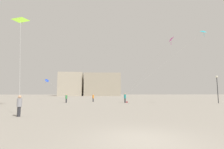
# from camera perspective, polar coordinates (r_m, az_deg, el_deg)

# --- Properties ---
(ground_plane) EXTENTS (300.00, 300.00, 0.00)m
(ground_plane) POSITION_cam_1_polar(r_m,az_deg,el_deg) (7.14, 10.71, -21.43)
(ground_plane) COLOR #9E9689
(person_in_teal) EXTENTS (0.38, 0.38, 1.77)m
(person_in_teal) POSITION_cam_1_polar(r_m,az_deg,el_deg) (30.23, 4.57, -8.02)
(person_in_teal) COLOR #2D2D33
(person_in_teal) RESTS_ON ground_plane
(person_in_orange) EXTENTS (0.34, 0.34, 1.58)m
(person_in_orange) POSITION_cam_1_polar(r_m,az_deg,el_deg) (33.48, -6.61, -8.01)
(person_in_orange) COLOR #2D2D33
(person_in_orange) RESTS_ON ground_plane
(person_in_grey) EXTENTS (0.36, 0.36, 1.67)m
(person_in_grey) POSITION_cam_1_polar(r_m,az_deg,el_deg) (14.92, -29.70, -9.19)
(person_in_grey) COLOR #2D2D33
(person_in_grey) RESTS_ON ground_plane
(person_in_green) EXTENTS (0.35, 0.35, 1.60)m
(person_in_green) POSITION_cam_1_polar(r_m,az_deg,el_deg) (31.28, -15.70, -7.91)
(person_in_green) COLOR #2D2D33
(person_in_green) RESTS_ON ground_plane
(kite_magenta_diamond) EXTENTS (5.78, 9.06, 8.35)m
(kite_magenta_diamond) POSITION_cam_1_polar(r_m,az_deg,el_deg) (24.64, 19.63, 11.22)
(kite_magenta_diamond) COLOR #D12899
(kite_cobalt_diamond) EXTENTS (8.31, 13.07, 4.17)m
(kite_cobalt_diamond) POSITION_cam_1_polar(r_m,az_deg,el_deg) (45.19, -21.73, -1.97)
(kite_cobalt_diamond) COLOR blue
(kite_cyan_diamond) EXTENTS (12.27, 6.53, 10.55)m
(kite_cyan_diamond) POSITION_cam_1_polar(r_m,az_deg,el_deg) (30.26, 28.95, 12.73)
(kite_cyan_diamond) COLOR #1EB2C6
(kite_lime_delta) EXTENTS (5.36, 8.65, 10.73)m
(kite_lime_delta) POSITION_cam_1_polar(r_m,az_deg,el_deg) (25.82, -29.37, 16.17)
(kite_lime_delta) COLOR #8CD12D
(building_left_hall) EXTENTS (13.54, 17.10, 13.03)m
(building_left_hall) POSITION_cam_1_polar(r_m,az_deg,el_deg) (98.60, -13.79, -3.44)
(building_left_hall) COLOR #B2A893
(building_left_hall) RESTS_ON ground_plane
(building_centre_hall) EXTENTS (20.42, 16.83, 12.54)m
(building_centre_hall) POSITION_cam_1_polar(r_m,az_deg,el_deg) (94.99, -3.24, -3.66)
(building_centre_hall) COLOR #A39984
(building_centre_hall) RESTS_ON ground_plane
(lamppost_east) EXTENTS (0.36, 0.36, 4.87)m
(lamppost_east) POSITION_cam_1_polar(r_m,az_deg,el_deg) (34.48, 32.91, -2.97)
(lamppost_east) COLOR #2D2D30
(lamppost_east) RESTS_ON ground_plane
(handbag_beside_flyer) EXTENTS (0.34, 0.18, 0.24)m
(handbag_beside_flyer) POSITION_cam_1_polar(r_m,az_deg,el_deg) (30.42, 5.22, -9.60)
(handbag_beside_flyer) COLOR maroon
(handbag_beside_flyer) RESTS_ON ground_plane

